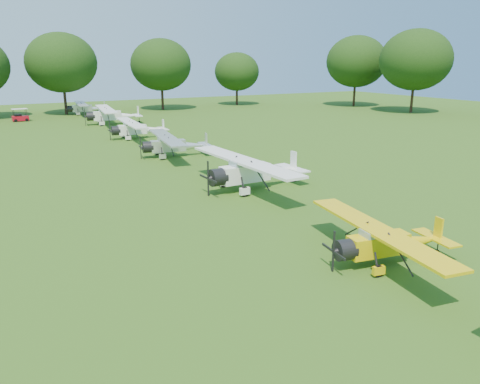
% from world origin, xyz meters
% --- Properties ---
extents(ground, '(160.00, 160.00, 0.00)m').
position_xyz_m(ground, '(0.00, 0.00, 0.00)').
color(ground, '#285415').
rests_on(ground, ground).
extents(tree_belt, '(137.36, 130.27, 14.52)m').
position_xyz_m(tree_belt, '(3.57, 0.16, 8.03)').
color(tree_belt, black).
rests_on(tree_belt, ground).
extents(aircraft_2, '(5.83, 9.24, 1.81)m').
position_xyz_m(aircraft_2, '(0.49, -11.14, 1.06)').
color(aircraft_2, '#DDBC09').
rests_on(aircraft_2, ground).
extents(aircraft_3, '(7.42, 11.80, 2.33)m').
position_xyz_m(aircraft_3, '(1.49, 2.25, 1.36)').
color(aircraft_3, white).
rests_on(aircraft_3, ground).
extents(aircraft_4, '(6.59, 10.45, 2.05)m').
position_xyz_m(aircraft_4, '(0.78, 15.43, 1.20)').
color(aircraft_4, silver).
rests_on(aircraft_4, ground).
extents(aircraft_5, '(6.51, 10.37, 2.04)m').
position_xyz_m(aircraft_5, '(0.85, 27.18, 1.19)').
color(aircraft_5, white).
rests_on(aircraft_5, ground).
extents(aircraft_6, '(7.70, 12.25, 2.40)m').
position_xyz_m(aircraft_6, '(1.35, 40.74, 1.40)').
color(aircraft_6, white).
rests_on(aircraft_6, ground).
extents(aircraft_7, '(6.44, 10.26, 2.02)m').
position_xyz_m(aircraft_7, '(0.54, 54.75, 1.18)').
color(aircraft_7, silver).
rests_on(aircraft_7, ground).
extents(golf_cart, '(2.25, 1.51, 1.82)m').
position_xyz_m(golf_cart, '(-9.54, 50.23, 0.61)').
color(golf_cart, '#AC0C1C').
rests_on(golf_cart, ground).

